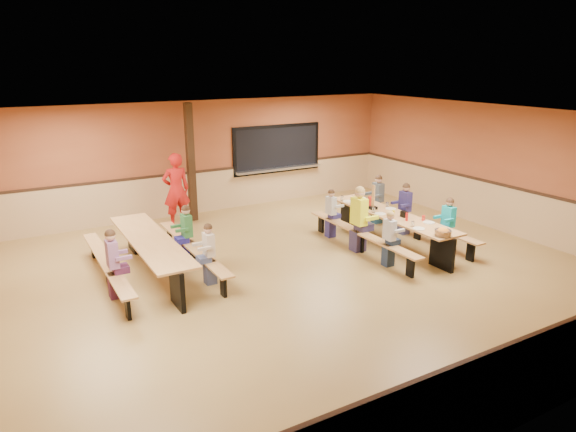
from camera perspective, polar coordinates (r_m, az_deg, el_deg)
ground at (r=9.91m, az=-0.59°, el=-6.79°), size 12.00×12.00×0.00m
room_envelope at (r=9.65m, az=-0.60°, el=-3.04°), size 12.04×10.04×3.02m
kitchen_pass_through at (r=14.88m, az=-1.20°, el=7.24°), size 2.78×0.28×1.38m
structural_post at (r=13.26m, az=-10.75°, el=5.81°), size 0.18×0.18×3.00m
cafeteria_table_main at (r=11.61m, az=11.36°, el=-0.76°), size 1.91×3.70×0.74m
cafeteria_table_second at (r=10.15m, az=-14.99°, el=-3.60°), size 1.91×3.70×0.74m
seated_child_white_left at (r=10.44m, az=11.16°, el=-2.54°), size 0.33×0.27×1.13m
seated_adult_yellow at (r=11.13m, az=7.86°, el=-0.40°), size 0.47×0.38×1.41m
seated_child_grey_left at (r=11.98m, az=4.78°, el=0.27°), size 0.33×0.27×1.13m
seated_child_teal_right at (r=11.55m, az=17.33°, el=-0.97°), size 0.35×0.29×1.18m
seated_child_navy_right at (r=12.45m, az=12.85°, el=0.75°), size 0.37×0.31×1.22m
seated_child_char_right at (r=13.18m, az=9.93°, el=1.81°), size 0.38×0.31×1.22m
seated_child_purple_sec at (r=9.36m, az=-18.85°, el=-5.13°), size 0.38×0.31×1.23m
seated_child_green_sec at (r=10.61m, az=-11.15°, el=-2.04°), size 0.36×0.30×1.20m
seated_child_tan_sec at (r=9.54m, az=-8.75°, el=-4.24°), size 0.34×0.28×1.15m
standing_woman at (r=12.95m, az=-12.32°, el=2.84°), size 0.68×0.45×1.85m
punch_pitcher at (r=12.06m, az=9.23°, el=1.62°), size 0.16×0.16×0.22m
chip_bowl at (r=10.31m, az=16.84°, el=-1.74°), size 0.32×0.32×0.15m
napkin_dispenser at (r=11.34m, az=12.76°, el=0.20°), size 0.10×0.14×0.13m
condiment_mustard at (r=11.23m, az=11.62°, el=0.21°), size 0.06×0.06×0.17m
condiment_ketchup at (r=11.09m, az=13.06°, el=-0.09°), size 0.06×0.06×0.17m
table_paddle at (r=11.81m, az=9.42°, el=1.42°), size 0.16×0.16×0.56m
place_settings at (r=11.53m, az=11.44°, el=0.51°), size 0.65×3.30×0.11m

